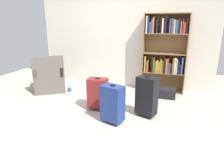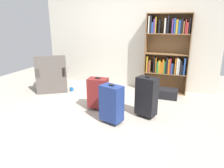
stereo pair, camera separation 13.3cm
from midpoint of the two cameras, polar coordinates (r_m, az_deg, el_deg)
ground_plane at (r=3.85m, az=-3.60°, el=-8.35°), size 7.83×7.83×0.00m
back_wall at (r=5.33m, az=4.75°, el=13.27°), size 4.48×0.10×2.60m
bookshelf at (r=4.98m, az=15.92°, el=8.67°), size 1.00×0.28×1.83m
armchair at (r=5.24m, az=-15.62°, el=1.72°), size 0.97×0.97×0.90m
mug at (r=5.12m, az=-10.49°, el=-1.43°), size 0.12×0.08×0.10m
storage_box at (r=4.74m, az=15.69°, el=-2.48°), size 0.49×0.29×0.21m
suitcase_black at (r=3.66m, az=10.62°, el=-3.39°), size 0.40×0.32×0.75m
suitcase_navy_blue at (r=3.40m, az=0.98°, el=-5.39°), size 0.42×0.33×0.68m
suitcase_dark_red at (r=3.94m, az=-2.97°, el=-2.47°), size 0.39×0.29×0.64m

